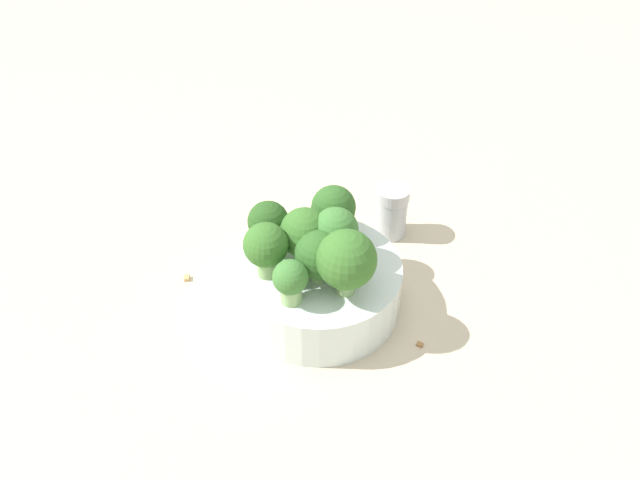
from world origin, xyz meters
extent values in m
plane|color=beige|center=(0.00, 0.00, 0.00)|extent=(3.00, 3.00, 0.00)
cylinder|color=silver|center=(0.00, 0.00, 0.03)|extent=(0.16, 0.16, 0.05)
cylinder|color=#8EB770|center=(-0.02, 0.00, 0.06)|extent=(0.02, 0.02, 0.02)
sphere|color=#2D5B23|center=(-0.02, 0.00, 0.08)|extent=(0.05, 0.05, 0.05)
cylinder|color=#7A9E5B|center=(0.05, -0.01, 0.07)|extent=(0.02, 0.02, 0.03)
sphere|color=#2D5B23|center=(0.05, -0.01, 0.09)|extent=(0.04, 0.04, 0.04)
cylinder|color=#8EB770|center=(0.01, 0.01, 0.06)|extent=(0.03, 0.03, 0.02)
sphere|color=#386B28|center=(0.01, 0.01, 0.09)|extent=(0.05, 0.05, 0.05)
cylinder|color=#8EB770|center=(-0.03, -0.02, 0.07)|extent=(0.02, 0.02, 0.03)
sphere|color=#386B28|center=(-0.03, -0.02, 0.09)|extent=(0.05, 0.05, 0.05)
cylinder|color=#8EB770|center=(0.01, -0.02, 0.07)|extent=(0.02, 0.02, 0.03)
sphere|color=#3D7533|center=(0.01, -0.02, 0.09)|extent=(0.04, 0.04, 0.04)
cylinder|color=#84AD66|center=(-0.01, 0.05, 0.07)|extent=(0.02, 0.02, 0.03)
sphere|color=#386B28|center=(-0.01, 0.05, 0.09)|extent=(0.04, 0.04, 0.04)
cylinder|color=#8EB770|center=(-0.05, 0.03, 0.06)|extent=(0.03, 0.03, 0.02)
sphere|color=#3D7533|center=(-0.05, 0.03, 0.08)|extent=(0.03, 0.03, 0.03)
cylinder|color=#7A9E5B|center=(0.03, 0.05, 0.07)|extent=(0.02, 0.02, 0.03)
sphere|color=#28511E|center=(0.03, 0.05, 0.09)|extent=(0.04, 0.04, 0.04)
cylinder|color=#B2B7BC|center=(0.11, -0.08, 0.02)|extent=(0.04, 0.04, 0.05)
cylinder|color=#B7B7BC|center=(0.11, -0.08, 0.06)|extent=(0.04, 0.04, 0.01)
cube|color=olive|center=(0.08, 0.05, 0.00)|extent=(0.01, 0.01, 0.01)
cube|color=#AD7F4C|center=(0.13, 0.04, 0.00)|extent=(0.01, 0.01, 0.01)
cube|color=tan|center=(0.04, 0.14, 0.00)|extent=(0.01, 0.01, 0.01)
cube|color=olive|center=(-0.05, -0.10, 0.00)|extent=(0.01, 0.01, 0.01)
camera|label=1|loc=(-0.44, 0.00, 0.46)|focal=35.00mm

